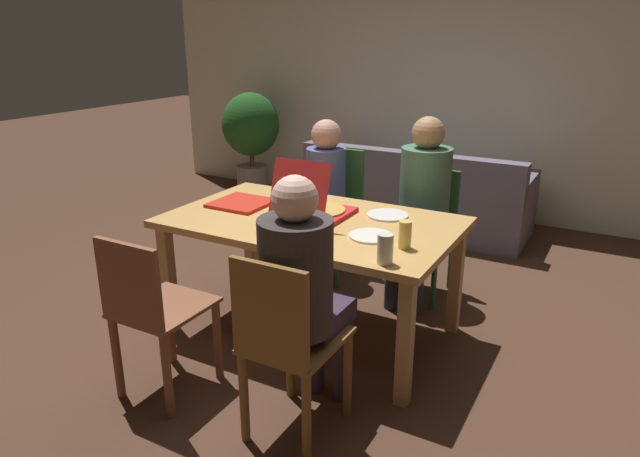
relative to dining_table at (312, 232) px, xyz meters
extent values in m
plane|color=#4C2F21|center=(0.00, 0.00, -0.66)|extent=(20.00, 20.00, 0.00)
cube|color=#EBE8CC|center=(0.00, 2.94, 0.82)|extent=(6.89, 0.12, 2.97)
cube|color=tan|center=(0.00, 0.00, 0.06)|extent=(1.71, 1.02, 0.04)
cube|color=tan|center=(-0.78, -0.43, -0.31)|extent=(0.07, 0.07, 0.70)
cube|color=tan|center=(0.78, -0.43, -0.31)|extent=(0.07, 0.07, 0.70)
cube|color=tan|center=(-0.78, 0.43, -0.31)|extent=(0.07, 0.07, 0.70)
cube|color=tan|center=(0.78, 0.43, -0.31)|extent=(0.07, 0.07, 0.70)
cylinder|color=#2E653D|center=(0.57, 0.65, -0.43)|extent=(0.04, 0.04, 0.46)
cylinder|color=#2E653D|center=(0.24, 0.65, -0.43)|extent=(0.04, 0.04, 0.46)
cylinder|color=#2E653D|center=(0.57, 1.04, -0.43)|extent=(0.04, 0.04, 0.46)
cylinder|color=#2E653D|center=(0.24, 1.04, -0.43)|extent=(0.04, 0.04, 0.46)
cube|color=#2E653D|center=(0.40, 0.85, -0.19)|extent=(0.39, 0.44, 0.02)
cube|color=#2E653D|center=(0.40, 1.05, 0.02)|extent=(0.37, 0.03, 0.40)
cylinder|color=#2E3A4C|center=(0.49, 0.53, -0.42)|extent=(0.10, 0.10, 0.48)
cylinder|color=#2E3A4C|center=(0.32, 0.53, -0.42)|extent=(0.10, 0.10, 0.48)
cube|color=#2E3A4C|center=(0.40, 0.68, -0.13)|extent=(0.31, 0.33, 0.11)
cylinder|color=#446E55|center=(0.40, 0.85, 0.13)|extent=(0.34, 0.34, 0.53)
sphere|color=#A67E54|center=(0.40, 0.85, 0.50)|extent=(0.22, 0.22, 0.22)
cylinder|color=#376A32|center=(-0.17, 0.64, -0.43)|extent=(0.04, 0.04, 0.46)
cylinder|color=#376A32|center=(-0.54, 0.64, -0.43)|extent=(0.04, 0.04, 0.46)
cylinder|color=#376A32|center=(-0.17, 1.03, -0.43)|extent=(0.04, 0.04, 0.46)
cylinder|color=#376A32|center=(-0.54, 1.03, -0.43)|extent=(0.04, 0.04, 0.46)
cube|color=#376A32|center=(-0.36, 0.83, -0.19)|extent=(0.44, 0.44, 0.02)
cube|color=#376A32|center=(-0.36, 1.04, 0.06)|extent=(0.42, 0.03, 0.47)
cylinder|color=#383F42|center=(-0.28, 0.52, -0.42)|extent=(0.10, 0.10, 0.48)
cylinder|color=#383F42|center=(-0.43, 0.52, -0.42)|extent=(0.10, 0.10, 0.48)
cube|color=#383F42|center=(-0.36, 0.67, -0.13)|extent=(0.26, 0.33, 0.11)
cylinder|color=#515F9A|center=(-0.36, 0.83, 0.10)|extent=(0.29, 0.29, 0.46)
sphere|color=tan|center=(-0.36, 0.83, 0.43)|extent=(0.22, 0.22, 0.22)
cylinder|color=brown|center=(0.24, -0.65, -0.43)|extent=(0.04, 0.04, 0.46)
cylinder|color=brown|center=(0.57, -0.65, -0.43)|extent=(0.04, 0.04, 0.46)
cylinder|color=brown|center=(0.24, -1.04, -0.43)|extent=(0.04, 0.04, 0.46)
cylinder|color=brown|center=(0.57, -1.04, -0.43)|extent=(0.04, 0.04, 0.46)
cube|color=brown|center=(0.40, -0.85, -0.19)|extent=(0.39, 0.46, 0.02)
cube|color=brown|center=(0.40, -1.06, 0.04)|extent=(0.37, 0.03, 0.44)
cylinder|color=#3B2C42|center=(0.32, -0.54, -0.42)|extent=(0.10, 0.10, 0.48)
cylinder|color=#3B2C42|center=(0.49, -0.54, -0.42)|extent=(0.10, 0.10, 0.48)
cube|color=#3B2C42|center=(0.40, -0.68, -0.13)|extent=(0.30, 0.33, 0.11)
cylinder|color=#362F2E|center=(0.40, -0.85, 0.13)|extent=(0.33, 0.33, 0.52)
sphere|color=beige|center=(0.40, -0.85, 0.48)|extent=(0.20, 0.20, 0.20)
cylinder|color=brown|center=(-0.53, -0.70, -0.43)|extent=(0.04, 0.04, 0.46)
cylinder|color=brown|center=(-0.19, -0.70, -0.43)|extent=(0.04, 0.04, 0.46)
cylinder|color=brown|center=(-0.53, -1.09, -0.43)|extent=(0.04, 0.04, 0.46)
cylinder|color=brown|center=(-0.19, -1.09, -0.43)|extent=(0.04, 0.04, 0.46)
cube|color=brown|center=(-0.36, -0.89, -0.19)|extent=(0.40, 0.45, 0.02)
cube|color=brown|center=(-0.36, -1.10, 0.02)|extent=(0.38, 0.03, 0.41)
cube|color=red|center=(-0.54, 0.04, 0.09)|extent=(0.34, 0.34, 0.02)
cube|color=red|center=(0.00, 0.09, 0.10)|extent=(0.36, 0.36, 0.03)
cylinder|color=gold|center=(0.00, 0.09, 0.12)|extent=(0.32, 0.32, 0.01)
cube|color=red|center=(0.00, -0.15, 0.28)|extent=(0.36, 0.11, 0.35)
cylinder|color=white|center=(0.44, -0.11, 0.09)|extent=(0.24, 0.24, 0.01)
cylinder|color=white|center=(0.37, 0.27, 0.09)|extent=(0.25, 0.25, 0.01)
cylinder|color=silver|center=(0.65, -0.42, 0.16)|extent=(0.08, 0.08, 0.15)
cylinder|color=#E4C55D|center=(0.65, -0.18, 0.15)|extent=(0.07, 0.07, 0.15)
cylinder|color=#E7C462|center=(0.14, -0.33, 0.15)|extent=(0.06, 0.06, 0.13)
cube|color=slate|center=(-0.12, 2.23, -0.45)|extent=(2.06, 0.78, 0.43)
cube|color=slate|center=(-0.12, 1.92, -0.05)|extent=(2.06, 0.16, 0.36)
cube|color=slate|center=(-1.05, 2.23, -0.15)|extent=(0.20, 0.74, 0.18)
cube|color=slate|center=(0.81, 2.23, -0.15)|extent=(0.20, 0.74, 0.18)
cylinder|color=gray|center=(-2.18, 2.43, -0.50)|extent=(0.36, 0.36, 0.34)
cylinder|color=brown|center=(-2.18, 2.43, -0.22)|extent=(0.05, 0.05, 0.21)
ellipsoid|color=#225920|center=(-2.18, 2.43, 0.14)|extent=(0.64, 0.64, 0.70)
camera|label=1|loc=(1.61, -2.80, 1.15)|focal=32.15mm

